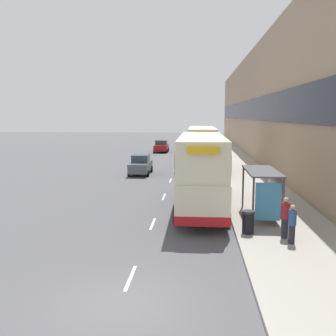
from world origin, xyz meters
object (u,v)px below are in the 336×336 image
(car_2, at_px, (161,146))
(pedestrian_1, at_px, (292,224))
(pedestrian_at_shelter, at_px, (274,201))
(pedestrian_2, at_px, (285,217))
(bus_shelter, at_px, (266,186))
(double_decker_bus_ahead, at_px, (202,148))
(litter_bin, at_px, (248,222))
(car_1, at_px, (141,165))
(car_0, at_px, (195,146))
(double_decker_bus_near, at_px, (201,171))

(car_2, bearing_deg, pedestrian_1, 103.06)
(pedestrian_at_shelter, height_order, pedestrian_2, pedestrian_2)
(bus_shelter, xyz_separation_m, pedestrian_at_shelter, (0.44, 0.07, -0.84))
(double_decker_bus_ahead, xyz_separation_m, car_2, (-5.79, 19.29, -1.41))
(litter_bin, bearing_deg, pedestrian_1, -37.27)
(bus_shelter, xyz_separation_m, litter_bin, (-1.22, -2.61, -1.21))
(car_1, bearing_deg, pedestrian_2, 116.56)
(double_decker_bus_ahead, height_order, pedestrian_1, double_decker_bus_ahead)
(car_0, height_order, litter_bin, car_0)
(bus_shelter, bearing_deg, pedestrian_at_shelter, 8.87)
(car_2, xyz_separation_m, pedestrian_1, (9.31, -40.14, 0.11))
(bus_shelter, height_order, car_0, bus_shelter)
(double_decker_bus_near, height_order, car_2, double_decker_bus_near)
(car_1, xyz_separation_m, pedestrian_2, (9.10, -18.20, 0.17))
(double_decker_bus_ahead, relative_size, litter_bin, 10.54)
(double_decker_bus_near, distance_m, pedestrian_1, 7.24)
(double_decker_bus_near, relative_size, litter_bin, 9.89)
(bus_shelter, relative_size, pedestrian_1, 2.53)
(bus_shelter, bearing_deg, pedestrian_1, -83.83)
(double_decker_bus_near, xyz_separation_m, car_1, (-5.51, 12.85, -1.39))
(pedestrian_at_shelter, relative_size, litter_bin, 1.67)
(car_0, distance_m, car_1, 23.40)
(car_2, bearing_deg, car_0, -161.90)
(bus_shelter, relative_size, car_0, 0.92)
(car_0, bearing_deg, pedestrian_at_shelter, -83.52)
(litter_bin, bearing_deg, double_decker_bus_near, 113.27)
(car_0, distance_m, pedestrian_1, 42.00)
(pedestrian_at_shelter, distance_m, pedestrian_2, 3.22)
(car_0, bearing_deg, bus_shelter, -84.20)
(bus_shelter, distance_m, litter_bin, 3.13)
(double_decker_bus_ahead, height_order, car_0, double_decker_bus_ahead)
(double_decker_bus_near, xyz_separation_m, pedestrian_1, (3.71, -6.07, -1.30))
(car_0, xyz_separation_m, pedestrian_at_shelter, (4.30, -37.85, 0.20))
(bus_shelter, height_order, car_1, bus_shelter)
(car_0, xyz_separation_m, pedestrian_2, (4.15, -41.07, 0.23))
(double_decker_bus_near, height_order, car_0, double_decker_bus_near)
(pedestrian_1, relative_size, pedestrian_2, 0.91)
(double_decker_bus_ahead, bearing_deg, car_1, -161.25)
(car_1, relative_size, pedestrian_1, 2.57)
(car_1, distance_m, litter_bin, 19.23)
(double_decker_bus_near, distance_m, pedestrian_at_shelter, 4.49)
(double_decker_bus_near, xyz_separation_m, car_2, (-5.59, 34.07, -1.41))
(bus_shelter, xyz_separation_m, pedestrian_1, (0.42, -3.86, -0.89))
(car_1, bearing_deg, double_decker_bus_near, 113.21)
(pedestrian_2, bearing_deg, car_0, 95.77)
(pedestrian_2, bearing_deg, pedestrian_1, -80.29)
(double_decker_bus_near, distance_m, litter_bin, 5.49)
(pedestrian_1, bearing_deg, car_0, 95.84)
(double_decker_bus_ahead, distance_m, pedestrian_1, 21.19)
(pedestrian_1, bearing_deg, bus_shelter, 96.17)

